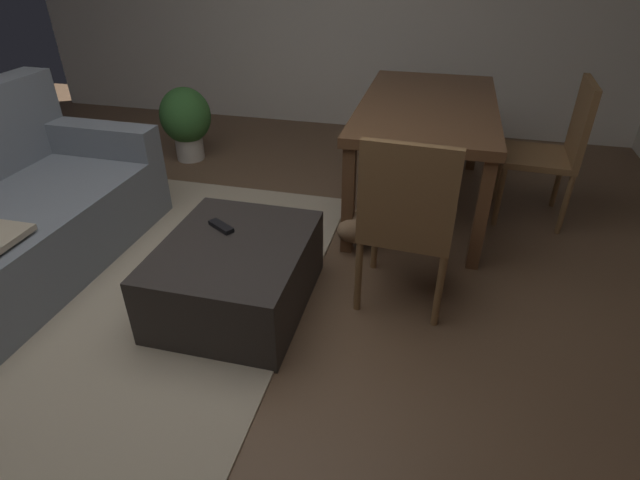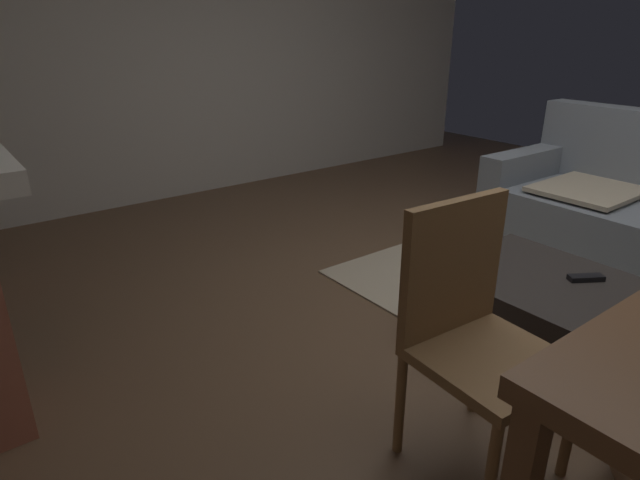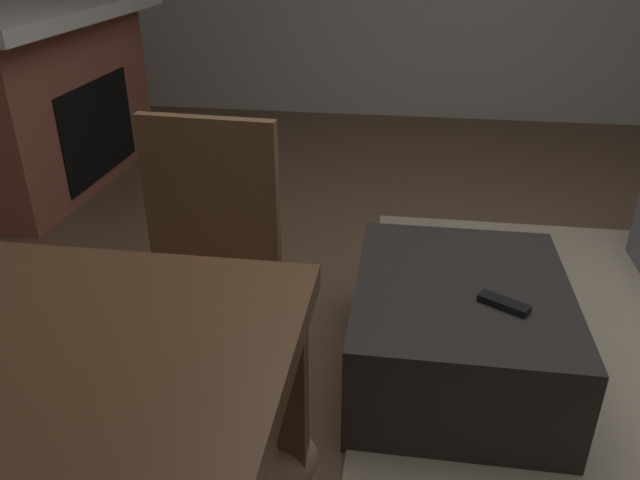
{
  "view_description": "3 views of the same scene",
  "coord_description": "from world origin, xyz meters",
  "px_view_note": "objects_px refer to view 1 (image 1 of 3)",
  "views": [
    {
      "loc": [
        -1.71,
        -1.09,
        1.68
      ],
      "look_at": [
        -0.19,
        -0.72,
        0.71
      ],
      "focal_mm": 27.93,
      "sensor_mm": 36.0,
      "label": 1
    },
    {
      "loc": [
        1.33,
        -2.34,
        1.45
      ],
      "look_at": [
        -0.36,
        -1.06,
        0.6
      ],
      "focal_mm": 29.84,
      "sensor_mm": 36.0,
      "label": 2
    },
    {
      "loc": [
        2.03,
        -0.39,
        1.43
      ],
      "look_at": [
        0.48,
        -0.62,
        0.64
      ],
      "focal_mm": 34.89,
      "sensor_mm": 36.0,
      "label": 3
    }
  ],
  "objects_px": {
    "ottoman_coffee_table": "(237,274)",
    "potted_plant": "(186,120)",
    "small_dog": "(372,219)",
    "dining_chair_south": "(556,145)",
    "tv_remote": "(221,226)",
    "dining_chair_west": "(407,217)",
    "dining_table": "(427,114)"
  },
  "relations": [
    {
      "from": "ottoman_coffee_table",
      "to": "potted_plant",
      "type": "distance_m",
      "value": 2.12
    },
    {
      "from": "potted_plant",
      "to": "small_dog",
      "type": "height_order",
      "value": "potted_plant"
    },
    {
      "from": "dining_chair_south",
      "to": "small_dog",
      "type": "xyz_separation_m",
      "value": [
        -0.63,
        1.07,
        -0.35
      ]
    },
    {
      "from": "ottoman_coffee_table",
      "to": "small_dog",
      "type": "bearing_deg",
      "value": -37.8
    },
    {
      "from": "tv_remote",
      "to": "dining_chair_west",
      "type": "xyz_separation_m",
      "value": [
        0.08,
        -0.94,
        0.14
      ]
    },
    {
      "from": "dining_table",
      "to": "small_dog",
      "type": "relative_size",
      "value": 3.42
    },
    {
      "from": "potted_plant",
      "to": "small_dog",
      "type": "xyz_separation_m",
      "value": [
        -1.01,
        -1.74,
        -0.17
      ]
    },
    {
      "from": "dining_chair_west",
      "to": "potted_plant",
      "type": "xyz_separation_m",
      "value": [
        1.57,
        1.98,
        -0.18
      ]
    },
    {
      "from": "dining_chair_south",
      "to": "small_dog",
      "type": "relative_size",
      "value": 1.99
    },
    {
      "from": "dining_table",
      "to": "dining_chair_south",
      "type": "xyz_separation_m",
      "value": [
        -0.0,
        -0.83,
        -0.14
      ]
    },
    {
      "from": "ottoman_coffee_table",
      "to": "dining_chair_south",
      "type": "xyz_separation_m",
      "value": [
        1.39,
        -1.66,
        0.34
      ]
    },
    {
      "from": "ottoman_coffee_table",
      "to": "dining_table",
      "type": "relative_size",
      "value": 0.54
    },
    {
      "from": "dining_table",
      "to": "dining_chair_west",
      "type": "relative_size",
      "value": 1.72
    },
    {
      "from": "ottoman_coffee_table",
      "to": "dining_chair_south",
      "type": "relative_size",
      "value": 0.93
    },
    {
      "from": "tv_remote",
      "to": "dining_chair_south",
      "type": "relative_size",
      "value": 0.17
    },
    {
      "from": "dining_table",
      "to": "potted_plant",
      "type": "height_order",
      "value": "dining_table"
    },
    {
      "from": "potted_plant",
      "to": "dining_chair_south",
      "type": "bearing_deg",
      "value": -97.64
    },
    {
      "from": "ottoman_coffee_table",
      "to": "potted_plant",
      "type": "xyz_separation_m",
      "value": [
        1.77,
        1.15,
        0.16
      ]
    },
    {
      "from": "tv_remote",
      "to": "dining_chair_south",
      "type": "distance_m",
      "value": 2.18
    },
    {
      "from": "tv_remote",
      "to": "dining_chair_west",
      "type": "height_order",
      "value": "dining_chair_west"
    },
    {
      "from": "tv_remote",
      "to": "dining_chair_south",
      "type": "xyz_separation_m",
      "value": [
        1.27,
        -1.77,
        0.14
      ]
    },
    {
      "from": "dining_chair_west",
      "to": "dining_chair_south",
      "type": "xyz_separation_m",
      "value": [
        1.19,
        -0.83,
        0.0
      ]
    },
    {
      "from": "ottoman_coffee_table",
      "to": "dining_chair_west",
      "type": "relative_size",
      "value": 0.93
    },
    {
      "from": "tv_remote",
      "to": "dining_table",
      "type": "distance_m",
      "value": 1.61
    },
    {
      "from": "dining_table",
      "to": "potted_plant",
      "type": "bearing_deg",
      "value": 79.36
    },
    {
      "from": "tv_remote",
      "to": "dining_chair_south",
      "type": "bearing_deg",
      "value": -23.03
    },
    {
      "from": "tv_remote",
      "to": "potted_plant",
      "type": "bearing_deg",
      "value": 63.75
    },
    {
      "from": "dining_chair_south",
      "to": "tv_remote",
      "type": "bearing_deg",
      "value": 125.53
    },
    {
      "from": "ottoman_coffee_table",
      "to": "potted_plant",
      "type": "relative_size",
      "value": 1.41
    },
    {
      "from": "potted_plant",
      "to": "tv_remote",
      "type": "bearing_deg",
      "value": -147.69
    },
    {
      "from": "ottoman_coffee_table",
      "to": "dining_table",
      "type": "height_order",
      "value": "dining_table"
    },
    {
      "from": "potted_plant",
      "to": "small_dog",
      "type": "bearing_deg",
      "value": -120.09
    }
  ]
}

